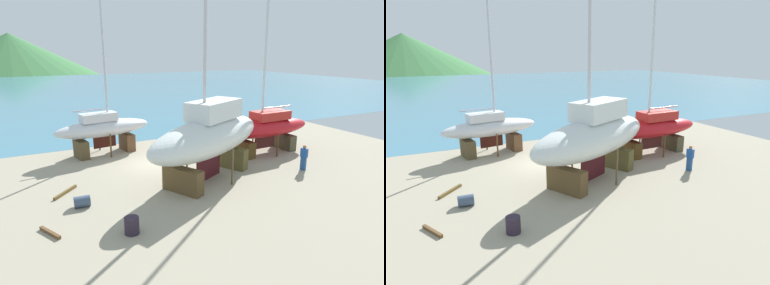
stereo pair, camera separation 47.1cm
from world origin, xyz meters
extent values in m
plane|color=gray|center=(0.00, -3.87, 0.00)|extent=(40.70, 40.70, 0.00)
cube|color=teal|center=(0.00, 51.22, 0.00)|extent=(157.88, 89.84, 0.01)
cone|color=#3B743F|center=(-8.51, 167.05, 0.00)|extent=(130.67, 130.67, 31.88)
cube|color=brown|center=(-0.40, -5.34, 0.70)|extent=(1.71, 2.48, 1.39)
cube|color=brown|center=(4.24, -3.03, 0.70)|extent=(1.71, 2.48, 1.39)
cylinder|color=brown|center=(2.66, -5.67, 1.09)|extent=(0.12, 0.12, 2.18)
cylinder|color=brown|center=(1.18, -2.69, 1.09)|extent=(0.12, 0.12, 2.18)
ellipsoid|color=silver|center=(1.92, -4.18, 2.64)|extent=(10.62, 7.33, 2.26)
cube|color=#441318|center=(1.92, -4.18, 0.71)|extent=(2.26, 1.18, 1.58)
cube|color=silver|center=(2.38, -3.95, 4.22)|extent=(4.15, 3.29, 1.13)
cylinder|color=#BDBCBF|center=(1.46, -4.41, 10.12)|extent=(0.18, 0.18, 12.93)
cylinder|color=beige|center=(3.08, -3.61, 4.56)|extent=(3.30, 1.73, 0.13)
cube|color=#523A1A|center=(6.59, -1.35, 0.61)|extent=(0.78, 2.07, 1.21)
cube|color=#45412C|center=(10.66, -1.19, 0.61)|extent=(0.78, 2.07, 1.21)
cylinder|color=#52341D|center=(8.68, -2.68, 0.84)|extent=(0.12, 0.12, 1.68)
cylinder|color=#433C27|center=(8.57, 0.13, 0.84)|extent=(0.12, 0.12, 1.68)
ellipsoid|color=red|center=(8.63, -1.27, 1.95)|extent=(8.25, 2.89, 1.33)
cube|color=#4A1F1C|center=(8.63, -1.27, 0.81)|extent=(1.96, 0.16, 0.93)
cube|color=#B2241E|center=(9.03, -1.25, 2.88)|extent=(3.00, 1.65, 0.67)
cylinder|color=silver|center=(8.22, -1.29, 8.09)|extent=(0.17, 0.17, 11.10)
cylinder|color=silver|center=(9.65, -1.23, 3.45)|extent=(2.86, 0.23, 0.12)
cube|color=brown|center=(-0.67, 4.29, 0.66)|extent=(0.94, 1.74, 1.32)
cube|color=brown|center=(-4.29, 3.73, 0.66)|extent=(0.94, 1.74, 1.32)
cylinder|color=brown|center=(-2.65, 5.13, 0.88)|extent=(0.12, 0.12, 1.76)
cylinder|color=brown|center=(-2.31, 2.89, 0.88)|extent=(0.12, 0.12, 1.76)
ellipsoid|color=silver|center=(-2.48, 4.01, 2.01)|extent=(7.56, 3.15, 1.25)
cube|color=#431710|center=(-2.48, 4.01, 0.94)|extent=(1.75, 0.35, 0.88)
cube|color=silver|center=(-2.84, 3.95, 2.89)|extent=(2.80, 1.62, 0.63)
cylinder|color=silver|center=(-2.12, 4.06, 7.70)|extent=(0.16, 0.16, 10.25)
cylinder|color=#B9B7CE|center=(-3.38, 3.87, 3.47)|extent=(2.55, 0.50, 0.11)
cube|color=navy|center=(8.28, -5.70, 0.44)|extent=(0.27, 0.38, 0.88)
cube|color=#204B96|center=(8.28, -5.70, 1.18)|extent=(0.33, 0.48, 0.59)
sphere|color=#966843|center=(8.28, -5.70, 1.58)|extent=(0.22, 0.22, 0.22)
cylinder|color=#291F2E|center=(-4.29, -8.33, 0.38)|extent=(0.89, 0.89, 0.76)
cylinder|color=#3C4D66|center=(-5.73, -4.67, 0.29)|extent=(0.82, 0.62, 0.57)
cube|color=brown|center=(-7.45, -6.79, 0.08)|extent=(0.76, 1.35, 0.15)
cube|color=brown|center=(-6.27, -2.55, 0.08)|extent=(1.41, 1.49, 0.15)
camera|label=1|loc=(-8.01, -21.16, 7.63)|focal=31.67mm
camera|label=2|loc=(-7.59, -21.37, 7.63)|focal=31.67mm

